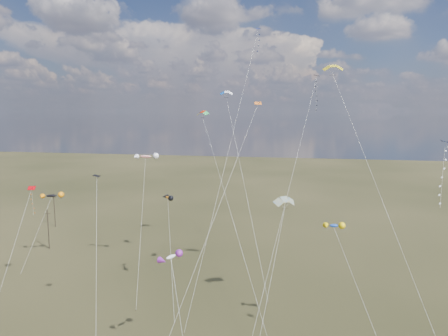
% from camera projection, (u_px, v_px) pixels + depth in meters
% --- Properties ---
extents(utility_pole_near, '(1.40, 0.20, 8.00)m').
position_uv_depth(utility_pole_near, '(48.00, 229.00, 79.36)').
color(utility_pole_near, black).
rests_on(utility_pole_near, ground).
extents(utility_pole_far, '(1.40, 0.20, 8.00)m').
position_uv_depth(utility_pole_far, '(54.00, 210.00, 94.47)').
color(utility_pole_far, black).
rests_on(utility_pole_far, ground).
extents(diamond_black_high, '(8.17, 28.55, 33.30)m').
position_uv_depth(diamond_black_high, '(313.00, 105.00, 65.14)').
color(diamond_black_high, black).
rests_on(diamond_black_high, ground).
extents(diamond_navy_tall, '(6.93, 22.90, 40.57)m').
position_uv_depth(diamond_navy_tall, '(252.00, 63.00, 62.88)').
color(diamond_navy_tall, '#0F1754').
rests_on(diamond_navy_tall, ground).
extents(diamond_black_mid, '(5.55, 11.78, 19.67)m').
position_uv_depth(diamond_black_mid, '(96.00, 231.00, 45.26)').
color(diamond_black_mid, black).
rests_on(diamond_black_mid, ground).
extents(diamond_red_low, '(1.28, 10.06, 16.23)m').
position_uv_depth(diamond_red_low, '(31.00, 206.00, 58.78)').
color(diamond_red_low, '#B20109').
rests_on(diamond_red_low, ground).
extents(diamond_orange_center, '(9.45, 16.34, 28.54)m').
position_uv_depth(diamond_orange_center, '(235.00, 163.00, 51.87)').
color(diamond_orange_center, orange).
rests_on(diamond_orange_center, ground).
extents(parafoil_yellow, '(13.39, 15.71, 33.88)m').
position_uv_depth(parafoil_yellow, '(334.00, 67.00, 53.33)').
color(parafoil_yellow, gold).
rests_on(parafoil_yellow, ground).
extents(parafoil_blue_white, '(10.86, 19.09, 31.34)m').
position_uv_depth(parafoil_blue_white, '(227.00, 93.00, 72.24)').
color(parafoil_blue_white, '#1353B2').
rests_on(parafoil_blue_white, ground).
extents(parafoil_striped, '(4.07, 13.76, 16.38)m').
position_uv_depth(parafoil_striped, '(285.00, 200.00, 52.97)').
color(parafoil_striped, gold).
rests_on(parafoil_striped, ground).
extents(parafoil_tricolor, '(14.08, 20.85, 27.68)m').
position_uv_depth(parafoil_tricolor, '(203.00, 113.00, 63.26)').
color(parafoil_tricolor, '#F5E206').
rests_on(parafoil_tricolor, ground).
extents(novelty_black_orange, '(3.97, 8.15, 12.83)m').
position_uv_depth(novelty_black_orange, '(51.00, 196.00, 71.59)').
color(novelty_black_orange, black).
rests_on(novelty_black_orange, ground).
extents(novelty_orange_black, '(5.07, 10.64, 15.06)m').
position_uv_depth(novelty_orange_black, '(168.00, 198.00, 59.11)').
color(novelty_orange_black, orange).
rests_on(novelty_orange_black, ground).
extents(novelty_white_purple, '(4.79, 6.93, 12.38)m').
position_uv_depth(novelty_white_purple, '(171.00, 257.00, 42.26)').
color(novelty_white_purple, silver).
rests_on(novelty_white_purple, ground).
extents(novelty_redwhite_stripe, '(5.64, 14.44, 20.40)m').
position_uv_depth(novelty_redwhite_stripe, '(146.00, 157.00, 66.25)').
color(novelty_redwhite_stripe, red).
rests_on(novelty_redwhite_stripe, ground).
extents(novelty_blue_yellow, '(7.19, 10.67, 14.71)m').
position_uv_depth(novelty_blue_yellow, '(334.00, 227.00, 45.49)').
color(novelty_blue_yellow, '#1842B3').
rests_on(novelty_blue_yellow, ground).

